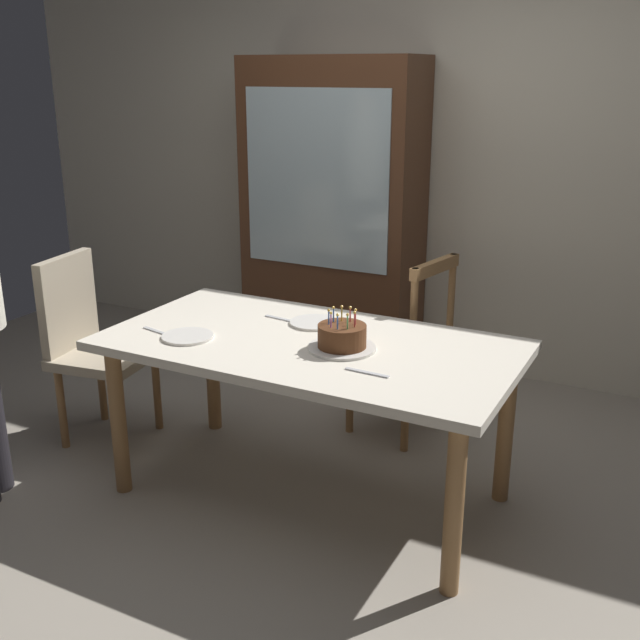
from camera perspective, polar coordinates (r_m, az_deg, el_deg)
The scene contains 12 objects.
ground at distance 3.50m, azimuth -0.74°, elevation -12.94°, with size 6.40×6.40×0.00m, color #9E9384.
back_wall at distance 4.73m, azimuth 10.07°, elevation 11.79°, with size 6.40×0.10×2.60m, color beige.
dining_table at distance 3.21m, azimuth -0.79°, elevation -3.00°, with size 1.74×0.92×0.73m.
birthday_cake at distance 3.07m, azimuth 1.67°, elevation -1.38°, with size 0.28×0.28×0.17m.
plate_near_celebrant at distance 3.26m, azimuth -9.95°, elevation -1.23°, with size 0.22×0.22×0.01m, color white.
plate_far_side at distance 3.39m, azimuth -0.44°, elevation -0.20°, with size 0.22×0.22×0.01m, color white.
fork_near_celebrant at distance 3.36m, azimuth -12.15°, elevation -0.86°, with size 0.18×0.02×0.01m, color silver.
fork_far_side at distance 3.45m, azimuth -2.91°, elevation 0.08°, with size 0.18×0.02×0.01m, color silver.
fork_near_guest at distance 2.85m, azimuth 3.55°, elevation -3.98°, with size 0.18×0.02×0.01m, color silver.
chair_spindle_back at distance 3.89m, azimuth 6.18°, elevation -2.21°, with size 0.52×0.52×0.95m.
chair_upholstered at distance 3.97m, azimuth -16.97°, elevation -1.37°, with size 0.50×0.50×0.95m.
china_cabinet at distance 4.76m, azimuth 0.94°, elevation 7.89°, with size 1.10×0.45×1.90m.
Camera 1 is at (1.42, -2.63, 1.82)m, focal length 42.46 mm.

